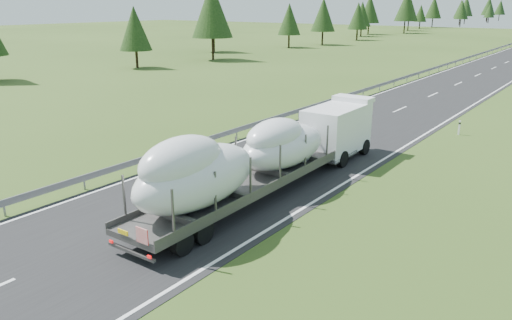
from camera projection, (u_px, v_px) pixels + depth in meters
The scene contains 3 objects.
guardrail at pixel (497, 48), 94.99m from camera, with size 0.10×400.00×0.76m.
tree_line_left at pixel (386, 10), 145.22m from camera, with size 15.47×331.62×12.56m.
boat_truck at pixel (264, 152), 23.32m from camera, with size 2.84×18.18×4.00m.
Camera 1 is at (15.08, -5.49, 8.73)m, focal length 35.00 mm.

